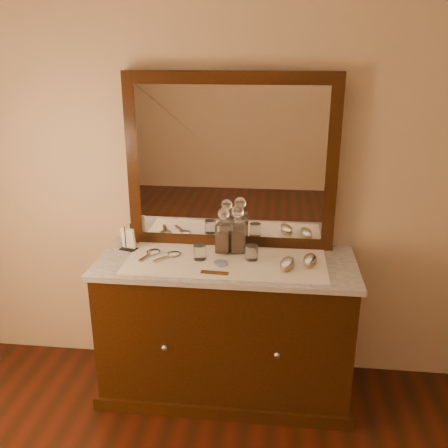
# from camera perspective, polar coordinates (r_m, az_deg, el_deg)

# --- Properties ---
(dresser_cabinet) EXTENTS (1.40, 0.55, 0.82)m
(dresser_cabinet) POSITION_cam_1_polar(r_m,az_deg,el_deg) (2.93, 0.23, -12.16)
(dresser_cabinet) COLOR black
(dresser_cabinet) RESTS_ON floor
(dresser_plinth) EXTENTS (1.46, 0.59, 0.08)m
(dresser_plinth) POSITION_cam_1_polar(r_m,az_deg,el_deg) (3.14, 0.22, -17.91)
(dresser_plinth) COLOR black
(dresser_plinth) RESTS_ON floor
(knob_left) EXTENTS (0.04, 0.04, 0.04)m
(knob_left) POSITION_cam_1_polar(r_m,az_deg,el_deg) (2.72, -6.95, -14.09)
(knob_left) COLOR silver
(knob_left) RESTS_ON dresser_cabinet
(knob_right) EXTENTS (0.04, 0.04, 0.04)m
(knob_right) POSITION_cam_1_polar(r_m,az_deg,el_deg) (2.66, 6.20, -14.93)
(knob_right) COLOR silver
(knob_right) RESTS_ON dresser_cabinet
(marble_top) EXTENTS (1.44, 0.59, 0.03)m
(marble_top) POSITION_cam_1_polar(r_m,az_deg,el_deg) (2.73, 0.24, -4.55)
(marble_top) COLOR white
(marble_top) RESTS_ON dresser_cabinet
(mirror_frame) EXTENTS (1.20, 0.08, 1.00)m
(mirror_frame) POSITION_cam_1_polar(r_m,az_deg,el_deg) (2.80, 0.81, 7.18)
(mirror_frame) COLOR black
(mirror_frame) RESTS_ON marble_top
(mirror_glass) EXTENTS (1.06, 0.01, 0.86)m
(mirror_glass) POSITION_cam_1_polar(r_m,az_deg,el_deg) (2.77, 0.74, 7.03)
(mirror_glass) COLOR white
(mirror_glass) RESTS_ON marble_top
(lace_runner) EXTENTS (1.10, 0.45, 0.00)m
(lace_runner) POSITION_cam_1_polar(r_m,az_deg,el_deg) (2.71, 0.19, -4.39)
(lace_runner) COLOR white
(lace_runner) RESTS_ON marble_top
(pin_dish) EXTENTS (0.09, 0.09, 0.01)m
(pin_dish) POSITION_cam_1_polar(r_m,az_deg,el_deg) (2.67, -0.38, -4.57)
(pin_dish) COLOR silver
(pin_dish) RESTS_ON lace_runner
(comb) EXTENTS (0.15, 0.04, 0.01)m
(comb) POSITION_cam_1_polar(r_m,az_deg,el_deg) (2.56, -1.10, -5.69)
(comb) COLOR brown
(comb) RESTS_ON lace_runner
(napkin_rack) EXTENTS (0.11, 0.09, 0.15)m
(napkin_rack) POSITION_cam_1_polar(r_m,az_deg,el_deg) (2.90, -11.09, -1.81)
(napkin_rack) COLOR black
(napkin_rack) RESTS_ON marble_top
(decanter_left) EXTENTS (0.09, 0.09, 0.26)m
(decanter_left) POSITION_cam_1_polar(r_m,az_deg,el_deg) (2.80, -0.06, -1.30)
(decanter_left) COLOR brown
(decanter_left) RESTS_ON lace_runner
(decanter_right) EXTENTS (0.10, 0.10, 0.28)m
(decanter_right) POSITION_cam_1_polar(r_m,az_deg,el_deg) (2.79, 1.58, -1.20)
(decanter_right) COLOR brown
(decanter_right) RESTS_ON lace_runner
(brush_near) EXTENTS (0.10, 0.17, 0.04)m
(brush_near) POSITION_cam_1_polar(r_m,az_deg,el_deg) (2.64, 7.35, -4.65)
(brush_near) COLOR tan
(brush_near) RESTS_ON lace_runner
(brush_far) EXTENTS (0.09, 0.16, 0.04)m
(brush_far) POSITION_cam_1_polar(r_m,az_deg,el_deg) (2.70, 9.97, -4.21)
(brush_far) COLOR tan
(brush_far) RESTS_ON lace_runner
(hand_mirror_outer) EXTENTS (0.10, 0.20, 0.02)m
(hand_mirror_outer) POSITION_cam_1_polar(r_m,az_deg,el_deg) (2.82, -8.44, -3.35)
(hand_mirror_outer) COLOR silver
(hand_mirror_outer) RESTS_ON lace_runner
(hand_mirror_inner) EXTENTS (0.15, 0.18, 0.02)m
(hand_mirror_inner) POSITION_cam_1_polar(r_m,az_deg,el_deg) (2.78, -6.20, -3.59)
(hand_mirror_inner) COLOR silver
(hand_mirror_inner) RESTS_ON lace_runner
(tumblers) EXTENTS (0.36, 0.10, 0.08)m
(tumblers) POSITION_cam_1_polar(r_m,az_deg,el_deg) (2.71, 0.20, -3.32)
(tumblers) COLOR white
(tumblers) RESTS_ON lace_runner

